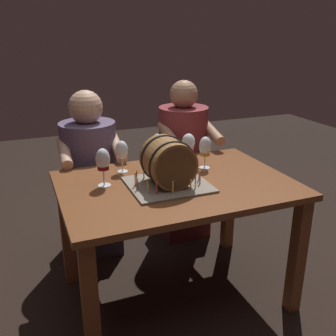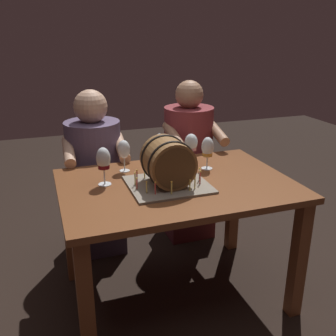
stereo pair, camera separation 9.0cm
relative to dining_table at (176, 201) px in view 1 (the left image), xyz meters
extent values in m
plane|color=black|center=(0.00, 0.00, -0.61)|extent=(8.00, 8.00, 0.00)
cube|color=brown|center=(0.00, 0.00, 0.10)|extent=(1.25, 0.86, 0.03)
cube|color=brown|center=(-0.57, -0.37, -0.27)|extent=(0.07, 0.07, 0.69)
cube|color=brown|center=(0.57, -0.37, -0.27)|extent=(0.07, 0.07, 0.69)
cube|color=brown|center=(-0.57, 0.37, -0.27)|extent=(0.07, 0.07, 0.69)
cube|color=brown|center=(0.57, 0.37, -0.27)|extent=(0.07, 0.07, 0.69)
cube|color=gray|center=(-0.06, -0.03, 0.12)|extent=(0.42, 0.38, 0.01)
cylinder|color=brown|center=(-0.06, -0.03, 0.25)|extent=(0.25, 0.23, 0.25)
cylinder|color=#4F371E|center=(-0.06, -0.14, 0.25)|extent=(0.22, 0.00, 0.22)
cylinder|color=#4F371E|center=(-0.06, 0.09, 0.25)|extent=(0.22, 0.00, 0.22)
torus|color=black|center=(-0.06, -0.09, 0.25)|extent=(0.26, 0.01, 0.26)
torus|color=black|center=(-0.06, 0.04, 0.25)|extent=(0.26, 0.01, 0.26)
cylinder|color=silver|center=(0.12, -0.04, 0.16)|extent=(0.01, 0.01, 0.06)
sphere|color=#F9C64C|center=(0.12, -0.04, 0.19)|extent=(0.01, 0.01, 0.01)
cylinder|color=#D64C47|center=(0.11, 0.02, 0.16)|extent=(0.01, 0.01, 0.06)
sphere|color=#F9C64C|center=(0.11, 0.02, 0.19)|extent=(0.01, 0.01, 0.01)
cylinder|color=silver|center=(0.05, 0.08, 0.15)|extent=(0.01, 0.01, 0.05)
sphere|color=#F9C64C|center=(0.05, 0.08, 0.18)|extent=(0.01, 0.01, 0.01)
cylinder|color=#EAD666|center=(-0.02, 0.11, 0.16)|extent=(0.01, 0.01, 0.06)
sphere|color=#F9C64C|center=(-0.02, 0.11, 0.19)|extent=(0.01, 0.01, 0.01)
cylinder|color=black|center=(-0.10, 0.11, 0.15)|extent=(0.01, 0.01, 0.06)
sphere|color=#F9C64C|center=(-0.10, 0.11, 0.19)|extent=(0.01, 0.01, 0.01)
cylinder|color=#EAD666|center=(-0.15, 0.09, 0.16)|extent=(0.01, 0.01, 0.06)
sphere|color=#F9C64C|center=(-0.15, 0.09, 0.19)|extent=(0.01, 0.01, 0.01)
cylinder|color=#D64C47|center=(-0.21, 0.05, 0.16)|extent=(0.01, 0.01, 0.06)
sphere|color=#F9C64C|center=(-0.21, 0.05, 0.19)|extent=(0.01, 0.01, 0.01)
cylinder|color=#EAD666|center=(-0.23, 0.01, 0.16)|extent=(0.01, 0.01, 0.06)
sphere|color=#F9C64C|center=(-0.23, 0.01, 0.20)|extent=(0.01, 0.01, 0.01)
cylinder|color=#D64C47|center=(-0.23, -0.04, 0.15)|extent=(0.01, 0.01, 0.05)
sphere|color=#F9C64C|center=(-0.23, -0.04, 0.18)|extent=(0.01, 0.01, 0.01)
cylinder|color=#EAD666|center=(-0.20, -0.11, 0.15)|extent=(0.01, 0.01, 0.05)
sphere|color=#F9C64C|center=(-0.20, -0.11, 0.19)|extent=(0.01, 0.01, 0.01)
cylinder|color=#D64C47|center=(-0.16, -0.14, 0.16)|extent=(0.01, 0.01, 0.06)
sphere|color=#F9C64C|center=(-0.16, -0.14, 0.19)|extent=(0.01, 0.01, 0.01)
cylinder|color=#EAD666|center=(-0.09, -0.16, 0.16)|extent=(0.01, 0.01, 0.06)
sphere|color=#F9C64C|center=(-0.09, -0.16, 0.19)|extent=(0.01, 0.01, 0.01)
cylinder|color=#EAD666|center=(0.02, -0.15, 0.15)|extent=(0.01, 0.01, 0.05)
sphere|color=#F9C64C|center=(0.02, -0.15, 0.18)|extent=(0.01, 0.01, 0.01)
cylinder|color=#EAD666|center=(0.05, -0.14, 0.16)|extent=(0.01, 0.01, 0.06)
sphere|color=#F9C64C|center=(0.05, -0.14, 0.19)|extent=(0.01, 0.01, 0.01)
cylinder|color=#D64C47|center=(0.10, -0.09, 0.16)|extent=(0.01, 0.01, 0.06)
sphere|color=#F9C64C|center=(0.10, -0.09, 0.20)|extent=(0.01, 0.01, 0.01)
cylinder|color=white|center=(0.25, 0.15, 0.12)|extent=(0.07, 0.07, 0.00)
cylinder|color=white|center=(0.25, 0.15, 0.15)|extent=(0.01, 0.01, 0.07)
ellipsoid|color=white|center=(0.25, 0.15, 0.25)|extent=(0.07, 0.07, 0.12)
cylinder|color=#C6842D|center=(0.25, 0.15, 0.22)|extent=(0.06, 0.06, 0.04)
cylinder|color=white|center=(-0.23, 0.27, 0.12)|extent=(0.06, 0.06, 0.00)
cylinder|color=white|center=(-0.23, 0.27, 0.16)|extent=(0.01, 0.01, 0.08)
ellipsoid|color=white|center=(-0.23, 0.27, 0.25)|extent=(0.07, 0.07, 0.11)
cylinder|color=white|center=(-0.37, 0.10, 0.12)|extent=(0.07, 0.07, 0.00)
cylinder|color=white|center=(-0.37, 0.10, 0.16)|extent=(0.01, 0.01, 0.08)
ellipsoid|color=white|center=(-0.37, 0.10, 0.26)|extent=(0.08, 0.08, 0.12)
cylinder|color=maroon|center=(-0.37, 0.10, 0.23)|extent=(0.06, 0.06, 0.04)
cylinder|color=white|center=(0.00, 0.30, 0.12)|extent=(0.06, 0.06, 0.00)
cylinder|color=white|center=(0.00, 0.30, 0.16)|extent=(0.01, 0.01, 0.08)
ellipsoid|color=white|center=(0.00, 0.30, 0.26)|extent=(0.06, 0.06, 0.12)
cylinder|color=beige|center=(0.00, 0.30, 0.22)|extent=(0.05, 0.05, 0.04)
cylinder|color=white|center=(0.18, 0.24, 0.12)|extent=(0.07, 0.07, 0.00)
cylinder|color=white|center=(0.18, 0.24, 0.16)|extent=(0.01, 0.01, 0.09)
ellipsoid|color=white|center=(0.18, 0.24, 0.26)|extent=(0.08, 0.08, 0.10)
cylinder|color=pink|center=(0.18, 0.24, 0.23)|extent=(0.06, 0.06, 0.04)
cube|color=#372D40|center=(-0.34, 0.68, -0.39)|extent=(0.34, 0.32, 0.45)
cylinder|color=#5B4C6B|center=(-0.34, 0.68, 0.08)|extent=(0.38, 0.38, 0.49)
sphere|color=tan|center=(-0.34, 0.68, 0.43)|extent=(0.22, 0.22, 0.22)
cylinder|color=tan|center=(-0.19, 0.54, 0.18)|extent=(0.08, 0.31, 0.14)
cylinder|color=tan|center=(-0.52, 0.56, 0.18)|extent=(0.08, 0.31, 0.14)
cube|color=#4C1B1E|center=(0.34, 0.68, -0.39)|extent=(0.34, 0.32, 0.45)
cylinder|color=maroon|center=(0.34, 0.68, 0.11)|extent=(0.37, 0.37, 0.54)
sphere|color=#A87A5B|center=(0.34, 0.68, 0.47)|extent=(0.20, 0.20, 0.20)
cylinder|color=#A87A5B|center=(0.50, 0.54, 0.22)|extent=(0.08, 0.31, 0.14)
cylinder|color=#A87A5B|center=(0.18, 0.56, 0.22)|extent=(0.08, 0.31, 0.14)
camera|label=1|loc=(-0.76, -1.79, 0.91)|focal=41.26mm
camera|label=2|loc=(-0.68, -1.82, 0.91)|focal=41.26mm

